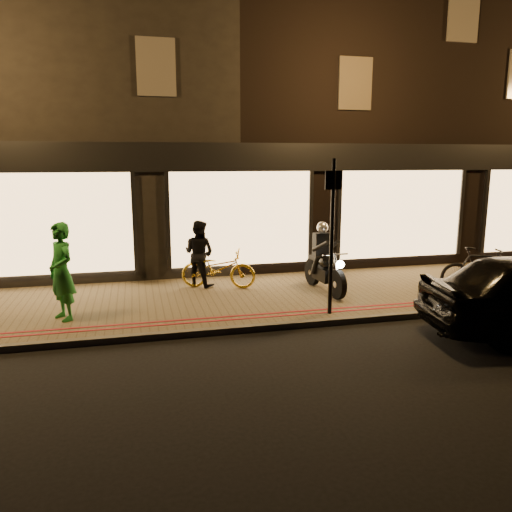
{
  "coord_description": "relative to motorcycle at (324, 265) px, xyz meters",
  "views": [
    {
      "loc": [
        -2.63,
        -8.42,
        3.12
      ],
      "look_at": [
        -0.19,
        1.58,
        1.1
      ],
      "focal_mm": 35.0,
      "sensor_mm": 36.0,
      "label": 1
    }
  ],
  "objects": [
    {
      "name": "sidewalk",
      "position": [
        -1.51,
        -0.02,
        -0.67
      ],
      "size": [
        50.0,
        4.0,
        0.12
      ],
      "primitive_type": "cube",
      "color": "brown",
      "rests_on": "ground"
    },
    {
      "name": "person_green",
      "position": [
        -5.52,
        -0.78,
        0.31
      ],
      "size": [
        0.74,
        0.81,
        1.85
      ],
      "primitive_type": "imported",
      "rotation": [
        0.0,
        0.0,
        -0.99
      ],
      "color": "#217C2C",
      "rests_on": "sidewalk"
    },
    {
      "name": "kerb_stone",
      "position": [
        -1.51,
        -1.97,
        -0.67
      ],
      "size": [
        50.0,
        0.14,
        0.12
      ],
      "primitive_type": "cube",
      "color": "#59544C",
      "rests_on": "ground"
    },
    {
      "name": "red_kerb_lines",
      "position": [
        -1.51,
        -1.47,
        -0.61
      ],
      "size": [
        50.0,
        0.26,
        0.01
      ],
      "color": "maroon",
      "rests_on": "sidewalk"
    },
    {
      "name": "bicycle_gold",
      "position": [
        -2.3,
        0.85,
        -0.16
      ],
      "size": [
        1.85,
        1.16,
        0.92
      ],
      "primitive_type": "imported",
      "rotation": [
        0.0,
        0.0,
        1.23
      ],
      "color": "gold",
      "rests_on": "sidewalk"
    },
    {
      "name": "motorcycle",
      "position": [
        0.0,
        0.0,
        0.0
      ],
      "size": [
        0.6,
        1.94,
        1.59
      ],
      "rotation": [
        0.0,
        0.0,
        0.08
      ],
      "color": "black",
      "rests_on": "sidewalk"
    },
    {
      "name": "bicycle_dark",
      "position": [
        3.4,
        -0.96,
        -0.09
      ],
      "size": [
        1.79,
        1.11,
        1.04
      ],
      "primitive_type": "imported",
      "rotation": [
        0.0,
        0.0,
        1.18
      ],
      "color": "black",
      "rests_on": "sidewalk"
    },
    {
      "name": "sign_post",
      "position": [
        -0.5,
        -1.63,
        1.06
      ],
      "size": [
        0.35,
        0.09,
        3.0
      ],
      "rotation": [
        0.0,
        0.0,
        0.14
      ],
      "color": "black",
      "rests_on": "sidewalk"
    },
    {
      "name": "person_dark",
      "position": [
        -2.71,
        1.15,
        0.17
      ],
      "size": [
        0.97,
        0.95,
        1.57
      ],
      "primitive_type": "imported",
      "rotation": [
        0.0,
        0.0,
        2.45
      ],
      "color": "black",
      "rests_on": "sidewalk"
    },
    {
      "name": "ground",
      "position": [
        -1.51,
        -2.02,
        -0.73
      ],
      "size": [
        90.0,
        90.0,
        0.0
      ],
      "primitive_type": "plane",
      "color": "black",
      "rests_on": "ground"
    },
    {
      "name": "building_row",
      "position": [
        -1.51,
        6.97,
        3.51
      ],
      "size": [
        48.0,
        10.11,
        8.5
      ],
      "color": "black",
      "rests_on": "ground"
    }
  ]
}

